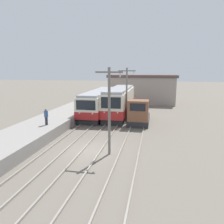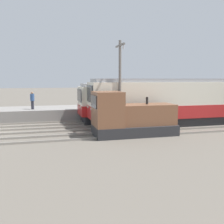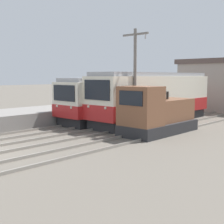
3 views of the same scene
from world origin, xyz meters
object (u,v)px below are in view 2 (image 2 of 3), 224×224
object	(u,v)px
catenary_mast_mid	(120,82)
person_on_platform	(32,100)
commuter_train_center	(163,104)
commuter_train_left	(148,103)
shunting_locomotive	(130,118)

from	to	relation	value
catenary_mast_mid	person_on_platform	world-z (taller)	catenary_mast_mid
commuter_train_center	catenary_mast_mid	bearing A→B (deg)	-70.21
commuter_train_left	catenary_mast_mid	xyz separation A→B (m)	(4.31, -4.06, 1.98)
commuter_train_left	commuter_train_center	xyz separation A→B (m)	(2.80, 0.13, 0.17)
commuter_train_center	catenary_mast_mid	distance (m)	4.81
commuter_train_center	commuter_train_left	bearing A→B (deg)	-177.28
catenary_mast_mid	person_on_platform	bearing A→B (deg)	-137.92
commuter_train_left	shunting_locomotive	xyz separation A→B (m)	(5.80, -3.77, -0.41)
shunting_locomotive	catenary_mast_mid	distance (m)	2.83
commuter_train_center	catenary_mast_mid	xyz separation A→B (m)	(1.51, -4.19, 1.81)
commuter_train_left	person_on_platform	world-z (taller)	commuter_train_left
commuter_train_left	shunting_locomotive	distance (m)	6.93
commuter_train_center	catenary_mast_mid	world-z (taller)	catenary_mast_mid
commuter_train_left	commuter_train_center	size ratio (longest dim) A/B	1.05
shunting_locomotive	catenary_mast_mid	size ratio (longest dim) A/B	0.86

